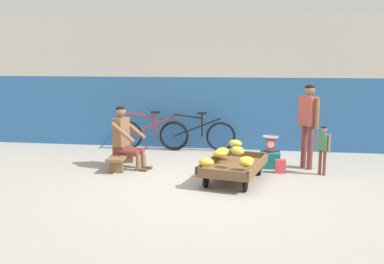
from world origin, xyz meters
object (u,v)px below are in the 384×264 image
customer_adult (308,117)px  customer_child (323,145)px  bicycle_far_left (197,135)px  shopping_bag (280,166)px  low_bench (122,157)px  plastic_crate (270,160)px  bicycle_near_left (151,134)px  banana_cart (234,167)px  weighing_scale (271,144)px  vendor_seated (125,138)px

customer_adult → customer_child: customer_adult is taller
bicycle_far_left → shopping_bag: 2.36m
low_bench → customer_child: (3.59, 0.02, 0.33)m
low_bench → plastic_crate: 2.74m
bicycle_near_left → banana_cart: bearing=-48.8°
weighing_scale → shopping_bag: (0.17, -0.35, -0.33)m
banana_cart → customer_child: 1.63m
customer_adult → shopping_bag: 1.05m
bicycle_far_left → shopping_bag: bicycle_far_left is taller
bicycle_near_left → bicycle_far_left: 1.03m
weighing_scale → bicycle_near_left: bicycle_near_left is taller
vendor_seated → low_bench: bearing=165.8°
customer_adult → customer_child: bearing=-62.5°
banana_cart → shopping_bag: (0.78, 0.62, -0.12)m
customer_adult → customer_child: 0.64m
vendor_seated → customer_child: size_ratio=1.34×
low_bench → plastic_crate: bearing=8.0°
vendor_seated → bicycle_far_left: size_ratio=0.69×
vendor_seated → customer_child: (3.51, 0.04, -0.04)m
plastic_crate → bicycle_near_left: size_ratio=0.22×
banana_cart → customer_adult: 1.78m
plastic_crate → shopping_bag: 0.40m
banana_cart → vendor_seated: vendor_seated is taller
plastic_crate → shopping_bag: (0.17, -0.36, -0.03)m
weighing_scale → bicycle_far_left: 1.99m
weighing_scale → shopping_bag: 0.52m
plastic_crate → customer_adult: customer_adult is taller
weighing_scale → customer_adult: (0.66, 0.05, 0.50)m
low_bench → bicycle_near_left: 1.65m
weighing_scale → bicycle_near_left: 2.86m
customer_child → bicycle_far_left: bearing=145.9°
plastic_crate → customer_adult: size_ratio=0.24×
banana_cart → shopping_bag: 1.01m
low_bench → customer_adult: bearing=7.4°
customer_child → shopping_bag: 0.81m
bicycle_near_left → vendor_seated: bearing=-92.1°
low_bench → customer_adult: (3.37, 0.44, 0.75)m
bicycle_near_left → low_bench: bearing=-95.1°
bicycle_near_left → shopping_bag: 3.18m
vendor_seated → customer_adult: (3.29, 0.46, 0.38)m
bicycle_far_left → vendor_seated: bearing=-123.3°
bicycle_far_left → shopping_bag: (1.71, -1.62, -0.23)m
banana_cart → bicycle_near_left: size_ratio=0.96×
bicycle_far_left → shopping_bag: size_ratio=6.90×
vendor_seated → banana_cart: bearing=-15.8°
vendor_seated → weighing_scale: size_ratio=3.80×
banana_cart → plastic_crate: (0.61, 0.98, -0.09)m
customer_adult → low_bench: bearing=-172.6°
vendor_seated → customer_adult: 3.34m
customer_adult → banana_cart: bearing=-141.0°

